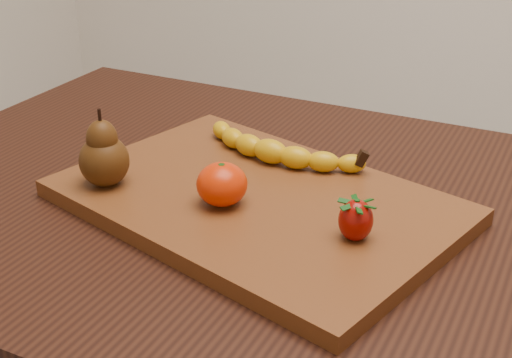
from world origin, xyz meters
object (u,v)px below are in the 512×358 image
at_px(table, 257,266).
at_px(mandarin, 222,184).
at_px(cutting_board, 256,202).
at_px(pear, 103,148).

relative_size(table, mandarin, 17.25).
bearing_deg(mandarin, cutting_board, 57.21).
distance_m(cutting_board, mandarin, 0.06).
relative_size(pear, mandarin, 1.61).
bearing_deg(table, pear, -153.53).
height_order(pear, mandarin, pear).
xyz_separation_m(table, cutting_board, (0.01, -0.03, 0.11)).
bearing_deg(cutting_board, table, 129.11).
bearing_deg(mandarin, pear, -173.58).
bearing_deg(mandarin, table, 79.14).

